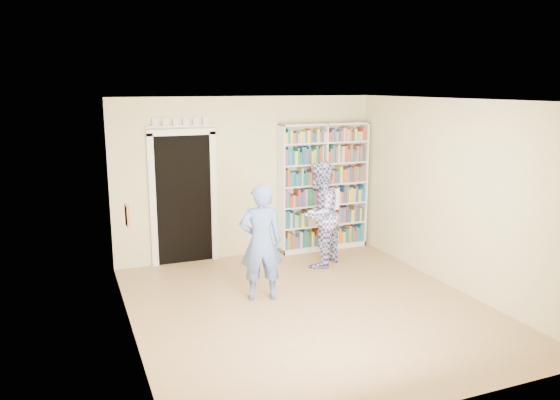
# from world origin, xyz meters

# --- Properties ---
(floor) EXTENTS (5.00, 5.00, 0.00)m
(floor) POSITION_xyz_m (0.00, 0.00, 0.00)
(floor) COLOR #A77E50
(floor) RESTS_ON ground
(ceiling) EXTENTS (5.00, 5.00, 0.00)m
(ceiling) POSITION_xyz_m (0.00, 0.00, 2.70)
(ceiling) COLOR white
(ceiling) RESTS_ON wall_back
(wall_back) EXTENTS (4.50, 0.00, 4.50)m
(wall_back) POSITION_xyz_m (0.00, 2.50, 1.35)
(wall_back) COLOR beige
(wall_back) RESTS_ON floor
(wall_left) EXTENTS (0.00, 5.00, 5.00)m
(wall_left) POSITION_xyz_m (-2.25, 0.00, 1.35)
(wall_left) COLOR beige
(wall_left) RESTS_ON floor
(wall_right) EXTENTS (0.00, 5.00, 5.00)m
(wall_right) POSITION_xyz_m (2.25, 0.00, 1.35)
(wall_right) COLOR beige
(wall_right) RESTS_ON floor
(bookshelf) EXTENTS (1.63, 0.30, 2.23)m
(bookshelf) POSITION_xyz_m (1.35, 2.34, 1.13)
(bookshelf) COLOR white
(bookshelf) RESTS_ON floor
(doorway) EXTENTS (1.10, 0.08, 2.43)m
(doorway) POSITION_xyz_m (-1.10, 2.48, 1.18)
(doorway) COLOR black
(doorway) RESTS_ON floor
(wall_art) EXTENTS (0.03, 0.25, 0.25)m
(wall_art) POSITION_xyz_m (-2.23, 0.20, 1.40)
(wall_art) COLOR brown
(wall_art) RESTS_ON wall_left
(man_blue) EXTENTS (0.65, 0.49, 1.61)m
(man_blue) POSITION_xyz_m (-0.48, 0.52, 0.80)
(man_blue) COLOR #5473BB
(man_blue) RESTS_ON floor
(man_plaid) EXTENTS (1.05, 1.02, 1.71)m
(man_plaid) POSITION_xyz_m (0.87, 1.51, 0.85)
(man_plaid) COLOR #2F3C92
(man_plaid) RESTS_ON floor
(paper_sheet) EXTENTS (0.23, 0.05, 0.33)m
(paper_sheet) POSITION_xyz_m (1.02, 1.33, 1.11)
(paper_sheet) COLOR white
(paper_sheet) RESTS_ON man_plaid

